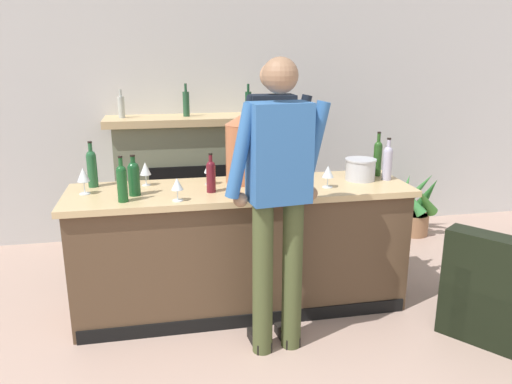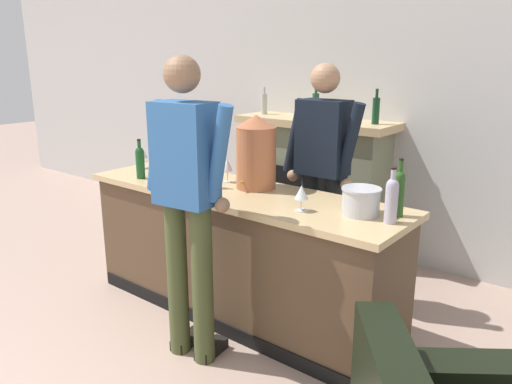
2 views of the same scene
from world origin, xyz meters
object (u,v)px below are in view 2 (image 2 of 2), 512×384
object	(u,v)px
wine_glass_near_bucket	(190,157)
wine_glass_front_right	(301,193)
person_customer	(187,199)
wine_glass_front_left	(227,166)
wine_glass_mid_counter	(142,153)
wine_bottle_merlot_tall	(392,198)
ice_bucket_steel	(361,201)
wine_bottle_riesling_slim	(160,160)
copper_dispenser	(256,152)
wine_glass_by_dispenser	(166,172)
wine_bottle_port_short	(206,171)
person_bartender	(321,175)
fireplace_stone	(314,184)
wine_bottle_chardonnay_pale	(140,161)
wine_bottle_rose_blush	(399,191)
wine_bottle_burgundy_dark	(162,148)

from	to	relation	value
wine_glass_near_bucket	wine_glass_front_right	world-z (taller)	wine_glass_near_bucket
person_customer	wine_glass_near_bucket	bearing A→B (deg)	135.18
wine_glass_near_bucket	wine_glass_front_right	distance (m)	1.33
wine_glass_front_left	wine_glass_near_bucket	distance (m)	0.46
person_customer	wine_glass_mid_counter	xyz separation A→B (m)	(-1.22, 0.65, 0.03)
wine_bottle_merlot_tall	wine_glass_front_left	bearing A→B (deg)	174.72
ice_bucket_steel	wine_bottle_riesling_slim	world-z (taller)	wine_bottle_riesling_slim
ice_bucket_steel	copper_dispenser	bearing A→B (deg)	173.57
wine_bottle_riesling_slim	wine_glass_by_dispenser	bearing A→B (deg)	-34.44
ice_bucket_steel	wine_bottle_port_short	bearing A→B (deg)	-174.09
wine_glass_front_left	wine_glass_by_dispenser	distance (m)	0.46
person_customer	wine_bottle_riesling_slim	size ratio (longest dim) A/B	6.62
person_bartender	wine_bottle_merlot_tall	xyz separation A→B (m)	(0.78, -0.53, 0.08)
fireplace_stone	wine_bottle_riesling_slim	distance (m)	1.65
wine_bottle_chardonnay_pale	wine_glass_mid_counter	bearing A→B (deg)	138.75
person_customer	ice_bucket_steel	bearing A→B (deg)	38.89
person_bartender	wine_bottle_chardonnay_pale	xyz separation A→B (m)	(-1.17, -0.74, 0.07)
ice_bucket_steel	wine_bottle_merlot_tall	world-z (taller)	wine_bottle_merlot_tall
fireplace_stone	copper_dispenser	size ratio (longest dim) A/B	3.08
wine_bottle_chardonnay_pale	wine_bottle_rose_blush	xyz separation A→B (m)	(1.93, 0.35, 0.02)
ice_bucket_steel	wine_bottle_rose_blush	bearing A→B (deg)	30.20
wine_glass_front_right	wine_glass_front_left	bearing A→B (deg)	163.06
wine_bottle_burgundy_dark	wine_bottle_port_short	bearing A→B (deg)	-20.57
wine_bottle_riesling_slim	wine_glass_front_left	world-z (taller)	wine_bottle_riesling_slim
wine_bottle_port_short	wine_glass_mid_counter	size ratio (longest dim) A/B	1.50
person_customer	wine_glass_mid_counter	size ratio (longest dim) A/B	10.09
ice_bucket_steel	wine_glass_by_dispenser	distance (m)	1.43
wine_glass_front_left	wine_bottle_merlot_tall	bearing A→B (deg)	-5.28
wine_bottle_merlot_tall	wine_glass_mid_counter	distance (m)	2.22
fireplace_stone	wine_glass_front_left	size ratio (longest dim) A/B	8.98
ice_bucket_steel	wine_glass_front_left	world-z (taller)	wine_glass_front_left
wine_bottle_riesling_slim	wine_glass_mid_counter	size ratio (longest dim) A/B	1.52
wine_bottle_burgundy_dark	wine_glass_front_right	size ratio (longest dim) A/B	2.08
person_customer	person_bartender	bearing A→B (deg)	78.85
wine_bottle_riesling_slim	wine_glass_front_right	xyz separation A→B (m)	(1.36, -0.06, -0.02)
wine_bottle_chardonnay_pale	wine_glass_front_right	distance (m)	1.43
fireplace_stone	person_bartender	bearing A→B (deg)	-55.35
wine_bottle_rose_blush	wine_glass_near_bucket	world-z (taller)	wine_bottle_rose_blush
fireplace_stone	wine_bottle_port_short	xyz separation A→B (m)	(0.06, -1.55, 0.42)
person_customer	copper_dispenser	world-z (taller)	person_customer
ice_bucket_steel	wine_glass_near_bucket	size ratio (longest dim) A/B	1.35
wine_bottle_chardonnay_pale	wine_bottle_port_short	bearing A→B (deg)	11.27
fireplace_stone	wine_glass_front_left	xyz separation A→B (m)	(0.07, -1.34, 0.42)
wine_bottle_riesling_slim	wine_bottle_port_short	xyz separation A→B (m)	(0.52, -0.02, -0.01)
person_customer	wine_bottle_merlot_tall	world-z (taller)	person_customer
copper_dispenser	wine_glass_near_bucket	world-z (taller)	copper_dispenser
ice_bucket_steel	wine_bottle_rose_blush	xyz separation A→B (m)	(0.19, 0.11, 0.07)
wine_glass_mid_counter	wine_glass_near_bucket	bearing A→B (deg)	20.07
person_customer	wine_bottle_port_short	world-z (taller)	person_customer
wine_glass_front_left	wine_glass_mid_counter	size ratio (longest dim) A/B	0.96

